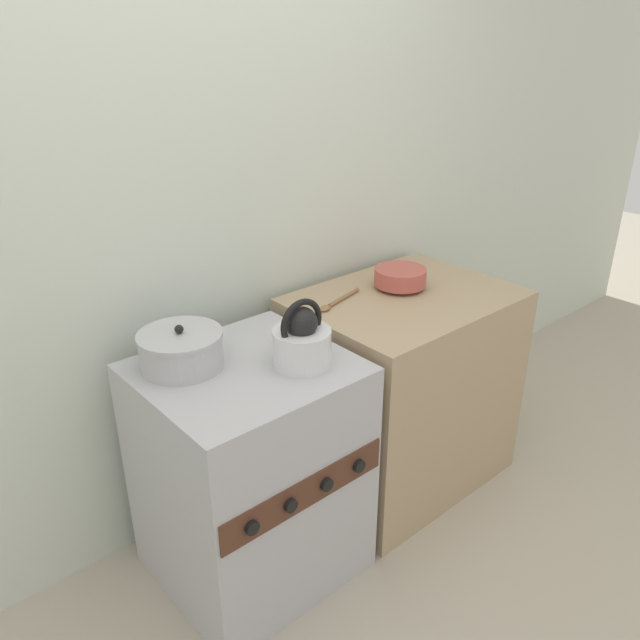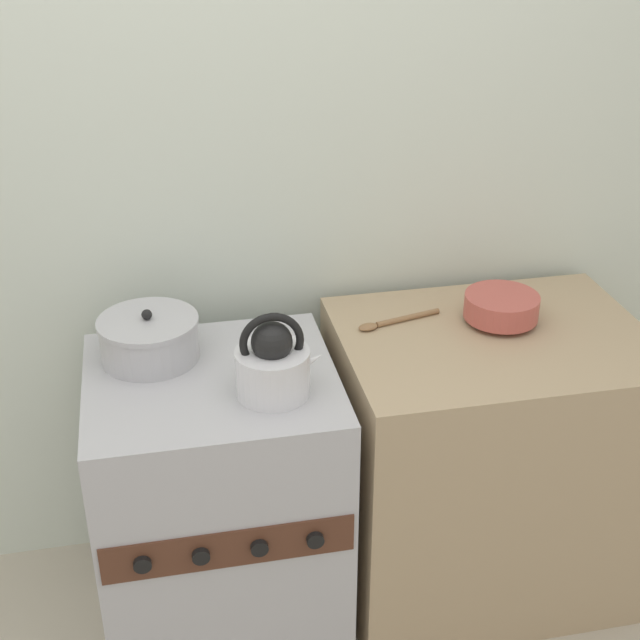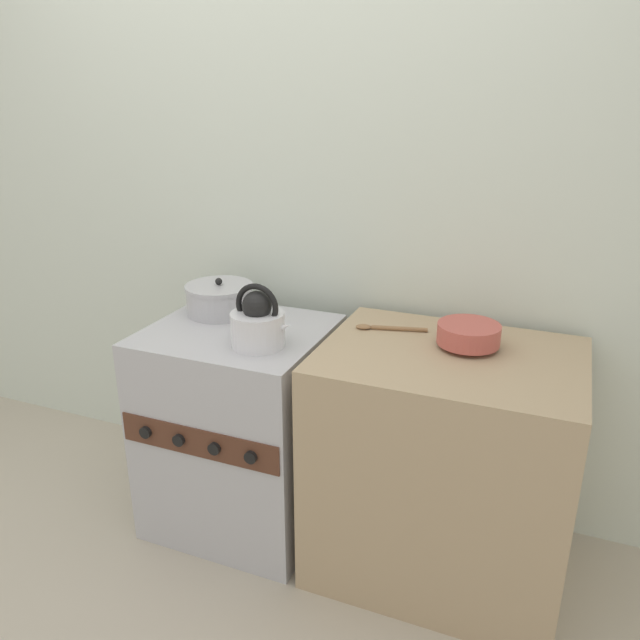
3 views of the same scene
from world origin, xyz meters
name	(u,v)px [view 2 (image 2 of 3)]	position (x,y,z in m)	size (l,w,h in m)	color
wall_back	(187,168)	(0.00, 0.72, 1.25)	(7.00, 0.06, 2.50)	silver
stove	(219,503)	(0.00, 0.30, 0.41)	(0.65, 0.62, 0.82)	#B2B2B7
counter	(483,460)	(0.79, 0.32, 0.42)	(0.85, 0.65, 0.85)	tan
kettle	(273,364)	(0.15, 0.19, 0.91)	(0.23, 0.19, 0.23)	silver
cooking_pot	(149,339)	(-0.15, 0.43, 0.88)	(0.27, 0.27, 0.14)	#B2B2B7
enamel_bowl	(501,307)	(0.83, 0.40, 0.89)	(0.21, 0.21, 0.08)	#B75147
wooden_spoon	(392,321)	(0.53, 0.45, 0.86)	(0.26, 0.09, 0.02)	olive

